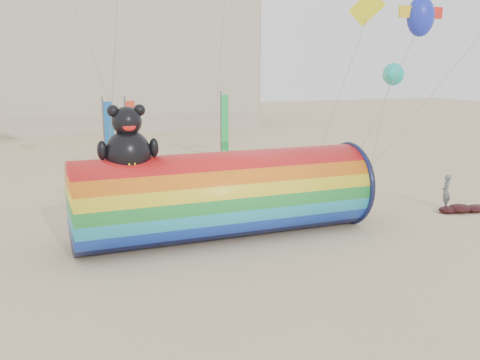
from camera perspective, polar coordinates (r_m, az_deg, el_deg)
name	(u,v)px	position (r m, az deg, el deg)	size (l,w,h in m)	color
ground	(243,249)	(20.93, 0.27, -7.35)	(160.00, 160.00, 0.00)	#CCB58C
windsock_assembly	(224,193)	(21.91, -1.68, -1.35)	(12.26, 3.73, 5.65)	red
kite_handler	(446,191)	(28.47, 21.12, -1.15)	(0.62, 0.41, 1.71)	slate
fabric_bundle	(462,208)	(28.20, 22.62, -2.81)	(2.62, 1.35, 0.41)	#3E0B0C
festival_banners	(159,134)	(35.44, -8.64, 4.90)	(9.79, 4.77, 5.20)	#59595E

